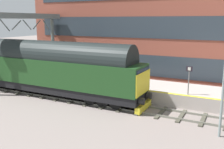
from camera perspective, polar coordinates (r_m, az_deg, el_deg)
name	(u,v)px	position (r m, az deg, el deg)	size (l,w,h in m)	color
ground_plane	(108,105)	(20.07, -0.93, -6.59)	(140.00, 140.00, 0.00)	gray
track_main	(108,104)	(20.05, -0.93, -6.45)	(2.50, 60.00, 0.15)	slate
station_platform	(127,88)	(23.03, 3.26, -2.88)	(4.00, 44.00, 1.01)	#B7ACA5
station_building	(179,10)	(27.07, 14.50, 13.49)	(5.06, 32.43, 14.59)	brown
diesel_locomotive	(39,66)	(23.27, -15.67, 1.85)	(2.74, 19.42, 4.68)	black
signal_post_near	(224,88)	(15.12, 23.31, -2.69)	(0.44, 0.22, 4.29)	gray
platform_number_sign	(189,76)	(19.59, 16.49, -0.32)	(0.10, 0.44, 2.09)	slate
waiting_passenger	(71,66)	(25.22, -8.91, 1.76)	(0.44, 0.49, 1.64)	#292C2E
overhead_footbridge	(22,22)	(27.06, -19.16, 10.88)	(9.30, 2.00, 6.98)	slate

